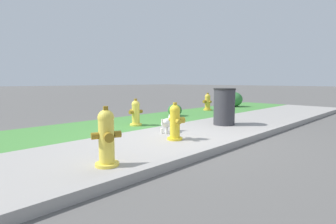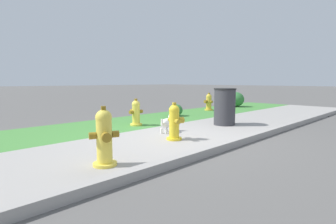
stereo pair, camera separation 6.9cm
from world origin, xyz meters
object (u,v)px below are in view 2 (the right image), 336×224
Objects in this scene: small_white_dog at (167,123)px; shrub_bush_near_lamp at (235,99)px; shrub_bush_mid_verge at (176,110)px; fire_hydrant_near_corner at (104,138)px; fire_hydrant_at_driveway at (136,113)px; fire_hydrant_far_end at (209,102)px; trash_bin at (225,107)px; fire_hydrant_mid_block at (174,122)px.

shrub_bush_near_lamp reaches higher than small_white_dog.
small_white_dog is 2.76m from shrub_bush_mid_verge.
shrub_bush_near_lamp is (6.17, 2.03, 0.10)m from small_white_dog.
fire_hydrant_near_corner reaches higher than shrub_bush_mid_verge.
small_white_dog is (2.15, 1.01, -0.16)m from fire_hydrant_near_corner.
fire_hydrant_at_driveway reaches higher than small_white_dog.
fire_hydrant_at_driveway reaches higher than shrub_bush_near_lamp.
fire_hydrant_near_corner is 2.39m from small_white_dog.
fire_hydrant_far_end is 3.36m from trash_bin.
fire_hydrant_at_driveway is 0.73× the size of trash_bin.
fire_hydrant_far_end is at bearing 5.99° from shrub_bush_mid_verge.
fire_hydrant_near_corner is at bearing -174.85° from small_white_dog.
fire_hydrant_at_driveway is 2.24m from trash_bin.
fire_hydrant_mid_block is 2.15m from trash_bin.
small_white_dog is at bearing -140.28° from shrub_bush_mid_verge.
fire_hydrant_near_corner is 1.52× the size of small_white_dog.
shrub_bush_near_lamp is at bearing -1.87° from small_white_dog.
trash_bin is (1.73, -0.31, 0.25)m from small_white_dog.
fire_hydrant_near_corner is at bearing -131.96° from fire_hydrant_at_driveway.
shrub_bush_mid_verge is (4.28, 2.78, -0.19)m from fire_hydrant_near_corner.
shrub_bush_near_lamp is (4.44, 2.34, -0.15)m from trash_bin.
shrub_bush_mid_verge is (0.39, 2.08, -0.28)m from trash_bin.
fire_hydrant_far_end is 5.25m from fire_hydrant_mid_block.
fire_hydrant_mid_block reaches higher than fire_hydrant_far_end.
fire_hydrant_at_driveway is at bearing 113.66° from fire_hydrant_far_end.
small_white_dog is 1.78m from trash_bin.
trash_bin is at bearing -39.95° from fire_hydrant_at_driveway.
shrub_bush_mid_verge is at bearing 109.10° from fire_hydrant_far_end.
small_white_dog is (0.40, 0.60, -0.12)m from fire_hydrant_mid_block.
trash_bin reaches higher than fire_hydrant_far_end.
small_white_dog is at bearing 165.48° from fire_hydrant_mid_block.
shrub_bush_near_lamp is 4.05m from shrub_bush_mid_verge.
fire_hydrant_at_driveway is 1.23m from small_white_dog.
fire_hydrant_mid_block is at bearing -143.79° from small_white_dog.
small_white_dog reaches higher than shrub_bush_mid_verge.
fire_hydrant_far_end is 0.72× the size of trash_bin.
fire_hydrant_far_end is at bearing -178.66° from shrub_bush_near_lamp.
shrub_bush_near_lamp is (6.57, 2.63, -0.02)m from fire_hydrant_mid_block.
fire_hydrant_mid_block is at bearing -144.95° from fire_hydrant_near_corner.
fire_hydrant_far_end is 0.89× the size of shrub_bush_near_lamp.
trash_bin is at bearing -30.32° from small_white_dog.
fire_hydrant_at_driveway is at bearing -172.43° from shrub_bush_near_lamp.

